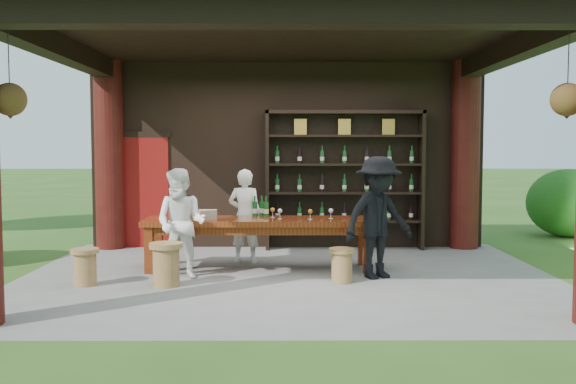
{
  "coord_description": "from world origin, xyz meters",
  "views": [
    {
      "loc": [
        -0.04,
        -8.8,
        1.79
      ],
      "look_at": [
        0.0,
        0.4,
        1.15
      ],
      "focal_mm": 40.0,
      "sensor_mm": 36.0,
      "label": 1
    }
  ],
  "objects_px": {
    "stool_near_left": "(166,263)",
    "stool_near_right": "(342,264)",
    "napkin_basket": "(207,215)",
    "host": "(245,216)",
    "wine_shelf": "(344,180)",
    "guest_woman": "(181,223)",
    "guest_man": "(378,218)",
    "stool_far_left": "(85,266)",
    "tasting_table": "(259,226)"
  },
  "relations": [
    {
      "from": "guest_man",
      "to": "host",
      "type": "bearing_deg",
      "value": 118.39
    },
    {
      "from": "tasting_table",
      "to": "napkin_basket",
      "type": "xyz_separation_m",
      "value": [
        -0.74,
        -0.12,
        0.19
      ]
    },
    {
      "from": "guest_man",
      "to": "tasting_table",
      "type": "bearing_deg",
      "value": 129.9
    },
    {
      "from": "guest_man",
      "to": "napkin_basket",
      "type": "bearing_deg",
      "value": 138.83
    },
    {
      "from": "host",
      "to": "guest_man",
      "type": "xyz_separation_m",
      "value": [
        1.9,
        -1.23,
        0.11
      ]
    },
    {
      "from": "wine_shelf",
      "to": "stool_near_right",
      "type": "distance_m",
      "value": 3.02
    },
    {
      "from": "tasting_table",
      "to": "napkin_basket",
      "type": "height_order",
      "value": "napkin_basket"
    },
    {
      "from": "wine_shelf",
      "to": "guest_woman",
      "type": "height_order",
      "value": "wine_shelf"
    },
    {
      "from": "host",
      "to": "napkin_basket",
      "type": "distance_m",
      "value": 0.86
    },
    {
      "from": "tasting_table",
      "to": "stool_far_left",
      "type": "height_order",
      "value": "tasting_table"
    },
    {
      "from": "guest_woman",
      "to": "stool_far_left",
      "type": "bearing_deg",
      "value": -143.34
    },
    {
      "from": "wine_shelf",
      "to": "guest_woman",
      "type": "bearing_deg",
      "value": -134.27
    },
    {
      "from": "stool_near_left",
      "to": "stool_near_right",
      "type": "xyz_separation_m",
      "value": [
        2.29,
        0.21,
        -0.06
      ]
    },
    {
      "from": "napkin_basket",
      "to": "wine_shelf",
      "type": "bearing_deg",
      "value": 42.95
    },
    {
      "from": "stool_near_right",
      "to": "stool_far_left",
      "type": "distance_m",
      "value": 3.35
    },
    {
      "from": "guest_woman",
      "to": "tasting_table",
      "type": "bearing_deg",
      "value": 45.55
    },
    {
      "from": "tasting_table",
      "to": "napkin_basket",
      "type": "distance_m",
      "value": 0.78
    },
    {
      "from": "wine_shelf",
      "to": "napkin_basket",
      "type": "distance_m",
      "value": 2.99
    },
    {
      "from": "stool_far_left",
      "to": "stool_near_right",
      "type": "bearing_deg",
      "value": 2.85
    },
    {
      "from": "stool_near_right",
      "to": "host",
      "type": "xyz_separation_m",
      "value": [
        -1.38,
        1.53,
        0.49
      ]
    },
    {
      "from": "tasting_table",
      "to": "napkin_basket",
      "type": "relative_size",
      "value": 12.86
    },
    {
      "from": "stool_near_right",
      "to": "tasting_table",
      "type": "bearing_deg",
      "value": 140.19
    },
    {
      "from": "stool_near_right",
      "to": "guest_man",
      "type": "height_order",
      "value": "guest_man"
    },
    {
      "from": "wine_shelf",
      "to": "napkin_basket",
      "type": "xyz_separation_m",
      "value": [
        -2.17,
        -2.02,
        -0.4
      ]
    },
    {
      "from": "guest_man",
      "to": "napkin_basket",
      "type": "height_order",
      "value": "guest_man"
    },
    {
      "from": "tasting_table",
      "to": "host",
      "type": "xyz_separation_m",
      "value": [
        -0.24,
        0.58,
        0.1
      ]
    },
    {
      "from": "stool_near_right",
      "to": "guest_man",
      "type": "xyz_separation_m",
      "value": [
        0.52,
        0.29,
        0.59
      ]
    },
    {
      "from": "guest_woman",
      "to": "stool_near_left",
      "type": "bearing_deg",
      "value": -87.51
    },
    {
      "from": "wine_shelf",
      "to": "napkin_basket",
      "type": "bearing_deg",
      "value": -137.05
    },
    {
      "from": "tasting_table",
      "to": "guest_man",
      "type": "distance_m",
      "value": 1.79
    },
    {
      "from": "napkin_basket",
      "to": "host",
      "type": "bearing_deg",
      "value": 54.42
    },
    {
      "from": "stool_near_left",
      "to": "napkin_basket",
      "type": "bearing_deg",
      "value": 68.43
    },
    {
      "from": "tasting_table",
      "to": "guest_woman",
      "type": "distance_m",
      "value": 1.23
    },
    {
      "from": "stool_near_left",
      "to": "napkin_basket",
      "type": "relative_size",
      "value": 2.17
    },
    {
      "from": "wine_shelf",
      "to": "host",
      "type": "xyz_separation_m",
      "value": [
        -1.67,
        -1.32,
        -0.49
      ]
    },
    {
      "from": "host",
      "to": "guest_woman",
      "type": "distance_m",
      "value": 1.45
    },
    {
      "from": "tasting_table",
      "to": "guest_man",
      "type": "bearing_deg",
      "value": -21.46
    },
    {
      "from": "stool_near_left",
      "to": "stool_near_right",
      "type": "distance_m",
      "value": 2.3
    },
    {
      "from": "stool_far_left",
      "to": "napkin_basket",
      "type": "bearing_deg",
      "value": 34.02
    },
    {
      "from": "tasting_table",
      "to": "host",
      "type": "relative_size",
      "value": 2.29
    },
    {
      "from": "host",
      "to": "napkin_basket",
      "type": "relative_size",
      "value": 5.6
    },
    {
      "from": "stool_far_left",
      "to": "napkin_basket",
      "type": "relative_size",
      "value": 1.86
    },
    {
      "from": "stool_far_left",
      "to": "napkin_basket",
      "type": "height_order",
      "value": "napkin_basket"
    },
    {
      "from": "guest_man",
      "to": "wine_shelf",
      "type": "bearing_deg",
      "value": 66.52
    },
    {
      "from": "stool_near_right",
      "to": "stool_far_left",
      "type": "bearing_deg",
      "value": -177.15
    },
    {
      "from": "tasting_table",
      "to": "stool_near_left",
      "type": "distance_m",
      "value": 1.67
    },
    {
      "from": "napkin_basket",
      "to": "stool_far_left",
      "type": "bearing_deg",
      "value": -145.98
    },
    {
      "from": "host",
      "to": "napkin_basket",
      "type": "height_order",
      "value": "host"
    },
    {
      "from": "stool_near_right",
      "to": "host",
      "type": "bearing_deg",
      "value": 132.08
    },
    {
      "from": "napkin_basket",
      "to": "guest_man",
      "type": "bearing_deg",
      "value": -12.53
    }
  ]
}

